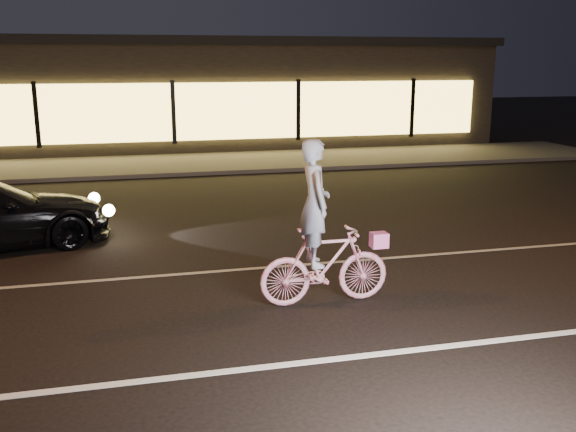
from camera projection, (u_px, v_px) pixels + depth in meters
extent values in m
plane|color=black|center=(255.00, 316.00, 8.74)|extent=(90.00, 90.00, 0.00)
cube|color=silver|center=(280.00, 365.00, 7.32)|extent=(60.00, 0.12, 0.01)
cube|color=gray|center=(232.00, 270.00, 10.62)|extent=(60.00, 0.10, 0.01)
cube|color=#383533|center=(179.00, 164.00, 20.98)|extent=(30.00, 4.00, 0.12)
cube|color=black|center=(166.00, 94.00, 26.18)|extent=(25.00, 8.00, 4.00)
cube|color=black|center=(163.00, 42.00, 25.69)|extent=(25.40, 8.40, 0.30)
cube|color=#FFD659|center=(173.00, 112.00, 22.40)|extent=(23.00, 0.15, 2.00)
cube|color=black|center=(36.00, 115.00, 21.28)|extent=(0.15, 0.08, 2.20)
cube|color=black|center=(173.00, 112.00, 22.33)|extent=(0.15, 0.08, 2.20)
cube|color=black|center=(298.00, 110.00, 23.37)|extent=(0.15, 0.08, 2.20)
cube|color=black|center=(412.00, 108.00, 24.42)|extent=(0.15, 0.08, 2.20)
imported|color=#DE2C5F|center=(325.00, 265.00, 9.07)|extent=(1.88, 0.53, 1.13)
imported|color=white|center=(315.00, 203.00, 8.82)|extent=(0.43, 0.65, 1.78)
cube|color=#F549AC|center=(379.00, 240.00, 9.19)|extent=(0.24, 0.19, 0.22)
sphere|color=#FFF2BF|center=(94.00, 198.00, 13.18)|extent=(0.23, 0.23, 0.23)
sphere|color=#FFF2BF|center=(109.00, 210.00, 12.12)|extent=(0.23, 0.23, 0.23)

